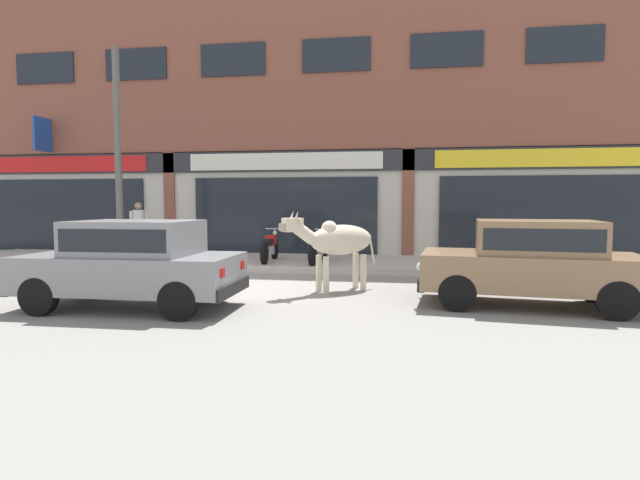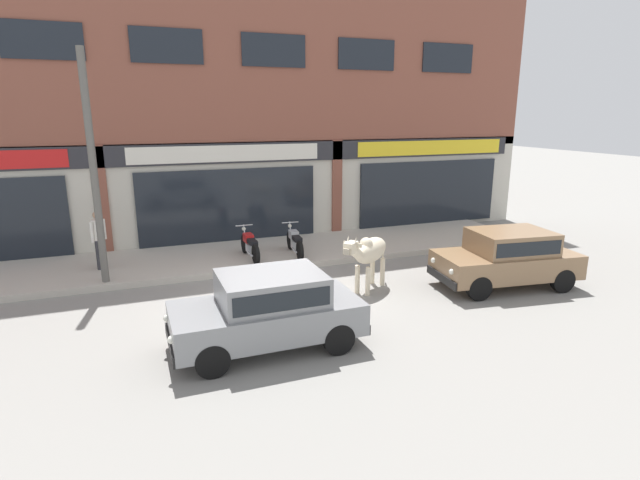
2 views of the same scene
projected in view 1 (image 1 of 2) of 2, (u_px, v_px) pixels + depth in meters
name	position (u px, v px, depth m)	size (l,w,h in m)	color
ground_plane	(225.00, 288.00, 10.33)	(90.00, 90.00, 0.00)	gray
sidewalk	(272.00, 262.00, 14.16)	(19.00, 3.38, 0.17)	#B7AFA3
shop_building	(286.00, 100.00, 15.71)	(23.00, 1.40, 10.38)	brown
cow	(337.00, 241.00, 9.85)	(1.80, 1.52, 1.61)	beige
car_0	(133.00, 260.00, 8.24)	(3.63, 1.63, 1.46)	black
car_1	(532.00, 259.00, 8.37)	(3.75, 2.02, 1.46)	black
motorcycle_0	(270.00, 247.00, 13.48)	(0.52, 1.81, 0.88)	black
motorcycle_1	(318.00, 248.00, 13.17)	(0.52, 1.81, 0.88)	black
pedestrian	(139.00, 224.00, 14.48)	(0.38, 0.38, 1.60)	#2D2D33
utility_pole	(118.00, 156.00, 13.16)	(0.18, 0.18, 5.62)	#595651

